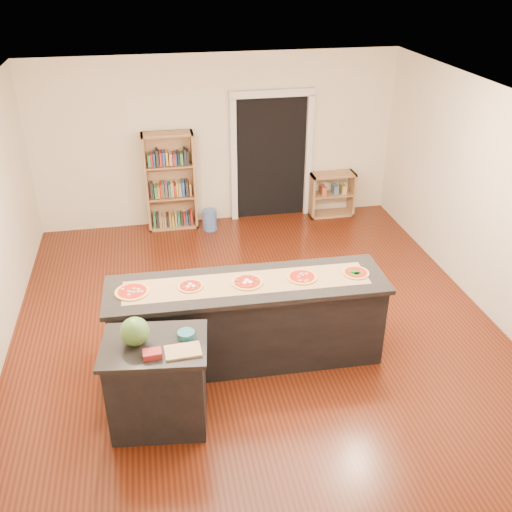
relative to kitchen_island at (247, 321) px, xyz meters
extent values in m
cube|color=#EEE1C8|center=(0.22, 0.41, 0.89)|extent=(6.00, 7.00, 2.80)
cube|color=#521F0E|center=(0.22, 0.41, -0.51)|extent=(6.00, 7.00, 0.01)
cube|color=white|center=(0.22, 0.41, 2.29)|extent=(6.00, 7.00, 0.01)
cube|color=black|center=(1.12, 3.89, 0.54)|extent=(1.20, 0.02, 2.10)
cube|color=silver|center=(0.47, 3.85, 0.54)|extent=(0.10, 0.08, 2.10)
cube|color=silver|center=(1.77, 3.85, 0.54)|extent=(0.10, 0.08, 2.10)
cube|color=silver|center=(1.12, 3.85, 1.64)|extent=(1.40, 0.08, 0.12)
cube|color=black|center=(0.00, 0.00, -0.03)|extent=(2.98, 0.75, 0.96)
cube|color=black|center=(0.00, 0.00, 0.48)|extent=(3.07, 0.83, 0.05)
cube|color=black|center=(-1.04, -0.84, -0.04)|extent=(0.90, 0.64, 0.93)
cube|color=black|center=(-1.04, -0.84, 0.44)|extent=(0.99, 0.72, 0.04)
cube|color=#A4784F|center=(-0.61, 3.71, 0.31)|extent=(0.82, 0.29, 1.64)
cube|color=#A4784F|center=(2.18, 3.69, -0.12)|extent=(0.78, 0.33, 0.78)
cylinder|color=#4A65A5|center=(-0.02, 3.49, -0.33)|extent=(0.24, 0.24, 0.35)
cube|color=#98754E|center=(0.00, 0.00, 0.50)|extent=(2.68, 0.55, 0.00)
sphere|color=#144214|center=(-1.20, -0.81, 0.60)|extent=(0.27, 0.27, 0.27)
cube|color=tan|center=(-0.78, -1.02, 0.48)|extent=(0.34, 0.23, 0.02)
cube|color=maroon|center=(-1.05, -1.03, 0.50)|extent=(0.17, 0.13, 0.06)
cylinder|color=#195966|center=(-0.73, -0.80, 0.50)|extent=(0.16, 0.16, 0.06)
cylinder|color=tan|center=(-1.22, 0.04, 0.51)|extent=(0.36, 0.36, 0.02)
cylinder|color=#A5190C|center=(-1.22, 0.04, 0.52)|extent=(0.29, 0.29, 0.00)
cylinder|color=tan|center=(-0.61, 0.03, 0.51)|extent=(0.29, 0.29, 0.02)
cylinder|color=#A5190C|center=(-0.61, 0.03, 0.52)|extent=(0.24, 0.24, 0.00)
cylinder|color=tan|center=(0.00, 0.00, 0.51)|extent=(0.35, 0.35, 0.02)
cylinder|color=#A5190C|center=(0.00, 0.00, 0.52)|extent=(0.29, 0.29, 0.00)
cylinder|color=tan|center=(0.61, -0.01, 0.51)|extent=(0.33, 0.33, 0.02)
cylinder|color=#A5190C|center=(0.61, -0.01, 0.52)|extent=(0.27, 0.27, 0.00)
cylinder|color=tan|center=(1.23, -0.03, 0.51)|extent=(0.32, 0.32, 0.02)
cylinder|color=#A5190C|center=(1.23, -0.03, 0.52)|extent=(0.26, 0.26, 0.00)
camera|label=1|loc=(-0.92, -5.21, 3.72)|focal=40.00mm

